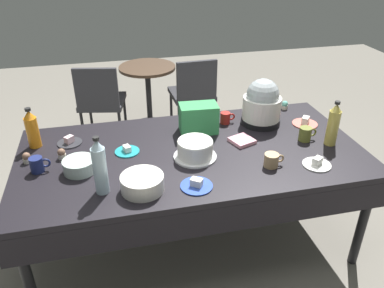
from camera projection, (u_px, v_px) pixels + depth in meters
name	position (u px, v px, depth m)	size (l,w,h in m)	color
ground	(192.00, 238.00, 2.86)	(9.00, 9.00, 0.00)	slate
potluck_table	(192.00, 159.00, 2.52)	(2.20, 1.10, 0.75)	black
frosted_layer_cake	(194.00, 150.00, 2.39)	(0.27, 0.27, 0.12)	silver
slow_cooker	(262.00, 104.00, 2.76)	(0.29, 0.29, 0.34)	black
glass_salad_bowl	(79.00, 166.00, 2.26)	(0.19, 0.19, 0.08)	#B2C6BC
ceramic_snack_bowl	(142.00, 183.00, 2.10)	(0.24, 0.24, 0.09)	silver
dessert_plate_teal	(127.00, 151.00, 2.47)	(0.16, 0.16, 0.04)	teal
dessert_plate_white	(317.00, 163.00, 2.33)	(0.17, 0.17, 0.05)	white
dessert_plate_charcoal	(70.00, 142.00, 2.57)	(0.16, 0.16, 0.05)	#2D2D33
dessert_plate_cobalt	(197.00, 185.00, 2.14)	(0.18, 0.18, 0.05)	#2D4CB2
dessert_plate_coral	(305.00, 123.00, 2.82)	(0.18, 0.18, 0.06)	#E07266
cupcake_vanilla	(27.00, 158.00, 2.35)	(0.05, 0.05, 0.07)	beige
cupcake_cocoa	(62.00, 154.00, 2.39)	(0.05, 0.05, 0.07)	beige
cupcake_rose	(285.00, 105.00, 3.04)	(0.05, 0.05, 0.07)	beige
soda_bottle_ginger_ale	(333.00, 125.00, 2.50)	(0.08, 0.08, 0.30)	gold
soda_bottle_orange_juice	(32.00, 129.00, 2.48)	(0.08, 0.08, 0.27)	orange
soda_bottle_water	(100.00, 167.00, 2.03)	(0.07, 0.07, 0.34)	silver
coffee_mug_red	(226.00, 118.00, 2.82)	(0.11, 0.07, 0.08)	#B2231E
coffee_mug_navy	(37.00, 165.00, 2.26)	(0.12, 0.08, 0.09)	navy
coffee_mug_olive	(306.00, 134.00, 2.59)	(0.12, 0.08, 0.09)	olive
coffee_mug_tan	(272.00, 160.00, 2.31)	(0.13, 0.09, 0.08)	tan
soda_carton	(199.00, 118.00, 2.68)	(0.26, 0.16, 0.20)	#338C4C
paper_napkin_stack	(242.00, 141.00, 2.58)	(0.14, 0.14, 0.02)	pink
maroon_chair_left	(100.00, 99.00, 3.91)	(0.52, 0.52, 0.85)	#333338
maroon_chair_right	(193.00, 91.00, 4.10)	(0.46, 0.46, 0.85)	#333338
round_cafe_table	(148.00, 86.00, 4.20)	(0.60, 0.60, 0.72)	#473323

